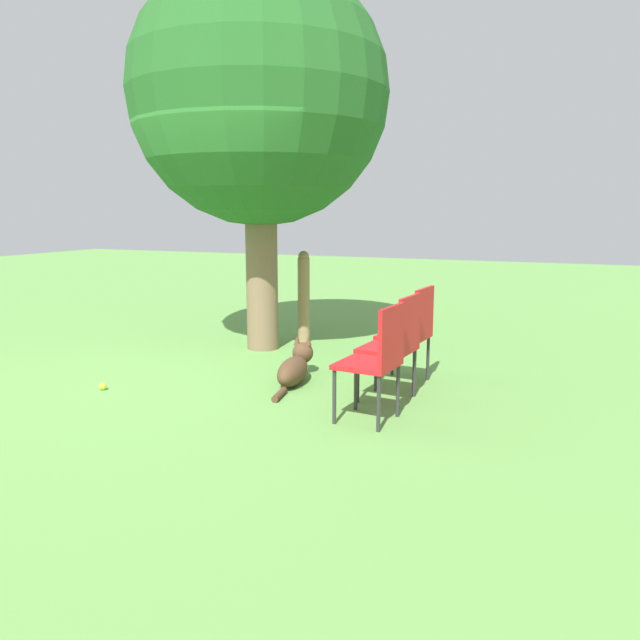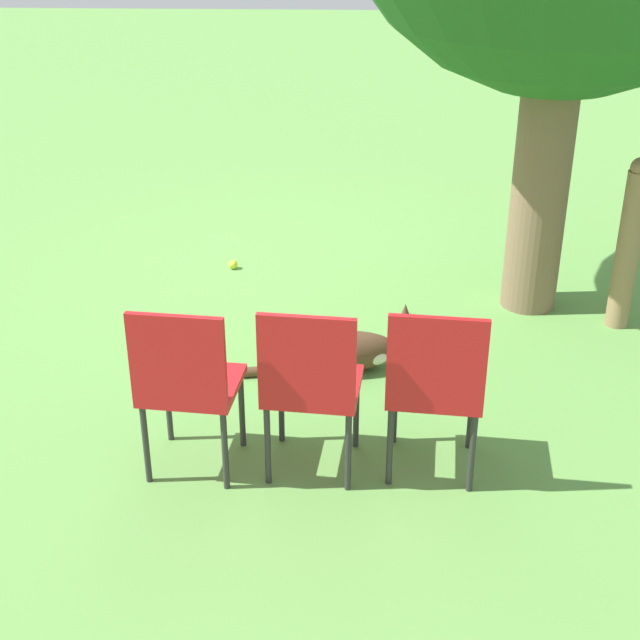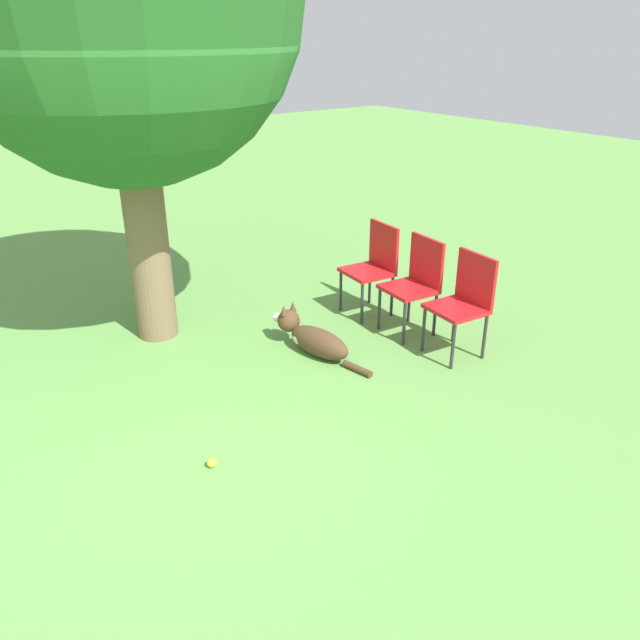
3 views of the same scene
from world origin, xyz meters
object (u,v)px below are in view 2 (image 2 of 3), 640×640
(tennis_ball, at_px, (233,264))
(red_chair_1, at_px, (310,381))
(dog, at_px, (356,349))
(red_chair_2, at_px, (435,382))
(red_chair_0, at_px, (186,379))
(fence_post, at_px, (629,244))

(tennis_ball, bearing_deg, red_chair_1, 15.99)
(dog, bearing_deg, red_chair_2, -80.61)
(red_chair_0, relative_size, tennis_ball, 13.27)
(fence_post, height_order, red_chair_2, fence_post)
(dog, xyz_separation_m, red_chair_0, (1.05, -0.78, 0.38))
(fence_post, height_order, tennis_ball, fence_post)
(dog, height_order, tennis_ball, dog)
(red_chair_1, bearing_deg, red_chair_0, 97.01)
(red_chair_0, relative_size, red_chair_1, 1.00)
(red_chair_1, xyz_separation_m, red_chair_2, (-0.02, 0.57, 0.00))
(dog, distance_m, red_chair_2, 1.15)
(fence_post, relative_size, red_chair_2, 1.23)
(red_chair_2, bearing_deg, red_chair_0, 97.01)
(dog, xyz_separation_m, red_chair_2, (1.02, 0.36, 0.38))
(fence_post, distance_m, red_chair_0, 3.00)
(fence_post, relative_size, red_chair_1, 1.23)
(dog, bearing_deg, tennis_ball, 111.81)
(dog, height_order, red_chair_2, red_chair_2)
(red_chair_0, bearing_deg, dog, -31.21)
(tennis_ball, bearing_deg, red_chair_2, 27.39)
(red_chair_1, bearing_deg, dog, -6.00)
(dog, height_order, fence_post, fence_post)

